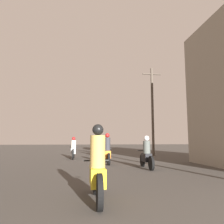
% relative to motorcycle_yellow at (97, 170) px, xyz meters
% --- Properties ---
extents(motorcycle_yellow, '(0.60, 1.93, 1.62)m').
position_rel_motorcycle_yellow_xyz_m(motorcycle_yellow, '(0.00, 0.00, 0.00)').
color(motorcycle_yellow, black).
rests_on(motorcycle_yellow, ground_plane).
extents(motorcycle_black, '(0.60, 1.97, 1.47)m').
position_rel_motorcycle_yellow_xyz_m(motorcycle_black, '(2.58, 4.99, -0.04)').
color(motorcycle_black, black).
rests_on(motorcycle_black, ground_plane).
extents(motorcycle_orange, '(0.60, 2.09, 1.64)m').
position_rel_motorcycle_yellow_xyz_m(motorcycle_orange, '(1.03, 7.20, 0.01)').
color(motorcycle_orange, black).
rests_on(motorcycle_orange, ground_plane).
extents(motorcycle_white, '(0.60, 2.04, 1.48)m').
position_rel_motorcycle_yellow_xyz_m(motorcycle_white, '(-0.91, 10.60, -0.04)').
color(motorcycle_white, black).
rests_on(motorcycle_white, ground_plane).
extents(motorcycle_silver, '(0.60, 2.03, 1.63)m').
position_rel_motorcycle_yellow_xyz_m(motorcycle_silver, '(0.73, 14.02, 0.01)').
color(motorcycle_silver, black).
rests_on(motorcycle_silver, ground_plane).
extents(motorcycle_red, '(0.60, 1.98, 1.51)m').
position_rel_motorcycle_yellow_xyz_m(motorcycle_red, '(1.07, 17.33, -0.03)').
color(motorcycle_red, black).
rests_on(motorcycle_red, ground_plane).
extents(utility_pole_far, '(1.60, 0.20, 7.26)m').
position_rel_motorcycle_yellow_xyz_m(utility_pole_far, '(5.37, 12.42, 3.15)').
color(utility_pole_far, '#4C4238').
rests_on(utility_pole_far, ground_plane).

